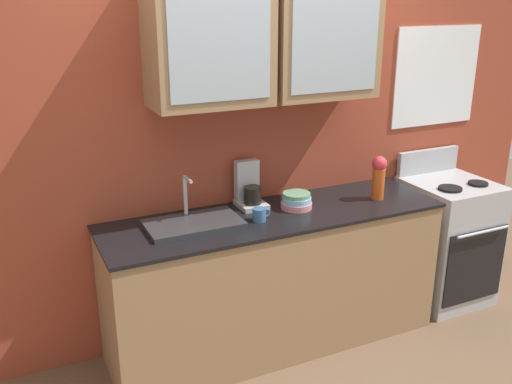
{
  "coord_description": "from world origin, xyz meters",
  "views": [
    {
      "loc": [
        -1.5,
        -2.9,
        2.2
      ],
      "look_at": [
        -0.13,
        0.0,
        1.07
      ],
      "focal_mm": 39.94,
      "sensor_mm": 36.0,
      "label": 1
    }
  ],
  "objects_px": {
    "sink_faucet": "(193,223)",
    "vase": "(379,176)",
    "stove_range": "(446,240)",
    "bowl_stack": "(296,201)",
    "coffee_maker": "(249,189)",
    "cup_near_sink": "(260,215)"
  },
  "relations": [
    {
      "from": "cup_near_sink",
      "to": "coffee_maker",
      "type": "relative_size",
      "value": 0.39
    },
    {
      "from": "bowl_stack",
      "to": "stove_range",
      "type": "bearing_deg",
      "value": -1.57
    },
    {
      "from": "stove_range",
      "to": "bowl_stack",
      "type": "bearing_deg",
      "value": 178.43
    },
    {
      "from": "vase",
      "to": "cup_near_sink",
      "type": "xyz_separation_m",
      "value": [
        -0.87,
        -0.02,
        -0.12
      ]
    },
    {
      "from": "sink_faucet",
      "to": "bowl_stack",
      "type": "relative_size",
      "value": 2.8
    },
    {
      "from": "coffee_maker",
      "to": "cup_near_sink",
      "type": "bearing_deg",
      "value": -101.58
    },
    {
      "from": "coffee_maker",
      "to": "sink_faucet",
      "type": "bearing_deg",
      "value": -158.7
    },
    {
      "from": "sink_faucet",
      "to": "coffee_maker",
      "type": "distance_m",
      "value": 0.48
    },
    {
      "from": "sink_faucet",
      "to": "vase",
      "type": "distance_m",
      "value": 1.27
    },
    {
      "from": "bowl_stack",
      "to": "coffee_maker",
      "type": "bearing_deg",
      "value": 145.8
    },
    {
      "from": "vase",
      "to": "coffee_maker",
      "type": "bearing_deg",
      "value": 163.27
    },
    {
      "from": "bowl_stack",
      "to": "coffee_maker",
      "type": "distance_m",
      "value": 0.31
    },
    {
      "from": "stove_range",
      "to": "bowl_stack",
      "type": "xyz_separation_m",
      "value": [
        -1.26,
        0.03,
        0.5
      ]
    },
    {
      "from": "sink_faucet",
      "to": "vase",
      "type": "xyz_separation_m",
      "value": [
        1.26,
        -0.07,
        0.14
      ]
    },
    {
      "from": "stove_range",
      "to": "bowl_stack",
      "type": "distance_m",
      "value": 1.36
    },
    {
      "from": "sink_faucet",
      "to": "stove_range",
      "type": "bearing_deg",
      "value": -0.96
    },
    {
      "from": "coffee_maker",
      "to": "vase",
      "type": "bearing_deg",
      "value": -16.73
    },
    {
      "from": "cup_near_sink",
      "to": "coffee_maker",
      "type": "height_order",
      "value": "coffee_maker"
    },
    {
      "from": "vase",
      "to": "coffee_maker",
      "type": "height_order",
      "value": "same"
    },
    {
      "from": "sink_faucet",
      "to": "vase",
      "type": "relative_size",
      "value": 1.91
    },
    {
      "from": "coffee_maker",
      "to": "stove_range",
      "type": "bearing_deg",
      "value": -7.67
    },
    {
      "from": "stove_range",
      "to": "vase",
      "type": "relative_size",
      "value": 3.75
    }
  ]
}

